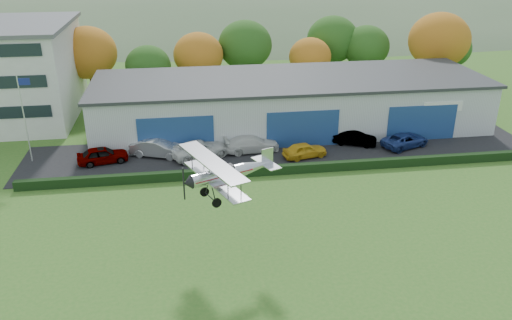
{
  "coord_description": "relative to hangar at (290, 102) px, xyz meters",
  "views": [
    {
      "loc": [
        -6.16,
        -23.54,
        18.99
      ],
      "look_at": [
        -1.38,
        9.19,
        4.52
      ],
      "focal_mm": 36.48,
      "sensor_mm": 36.0,
      "label": 1
    }
  ],
  "objects": [
    {
      "name": "car_1",
      "position": [
        -13.71,
        -6.46,
        -1.77
      ],
      "size": [
        5.35,
        3.43,
        1.67
      ],
      "primitive_type": "imported",
      "rotation": [
        0.0,
        0.0,
        1.21
      ],
      "color": "silver",
      "rests_on": "apron"
    },
    {
      "name": "tree_belt",
      "position": [
        -4.15,
        12.64,
        2.95
      ],
      "size": [
        75.7,
        13.22,
        10.12
      ],
      "color": "#3D2614",
      "rests_on": "ground"
    },
    {
      "name": "car_0",
      "position": [
        -18.56,
        -7.31,
        -1.85
      ],
      "size": [
        4.72,
        2.72,
        1.51
      ],
      "primitive_type": "imported",
      "rotation": [
        0.0,
        0.0,
        1.79
      ],
      "color": "gray",
      "rests_on": "apron"
    },
    {
      "name": "car_6",
      "position": [
        9.76,
        -7.55,
        -1.93
      ],
      "size": [
        5.31,
        3.84,
        1.34
      ],
      "primitive_type": "imported",
      "rotation": [
        0.0,
        0.0,
        1.94
      ],
      "color": "navy",
      "rests_on": "apron"
    },
    {
      "name": "biplane",
      "position": [
        -8.87,
        -23.29,
        3.18
      ],
      "size": [
        6.21,
        6.88,
        2.62
      ],
      "rotation": [
        0.0,
        0.0,
        0.4
      ],
      "color": "silver"
    },
    {
      "name": "car_2",
      "position": [
        -9.81,
        -7.2,
        -1.84
      ],
      "size": [
        6.06,
        4.34,
        1.53
      ],
      "primitive_type": "imported",
      "rotation": [
        0.0,
        0.0,
        1.93
      ],
      "color": "silver",
      "rests_on": "apron"
    },
    {
      "name": "ground",
      "position": [
        -5.0,
        -27.98,
        -2.66
      ],
      "size": [
        300.0,
        300.0,
        0.0
      ],
      "primitive_type": "plane",
      "color": "#326720",
      "rests_on": "ground"
    },
    {
      "name": "apron",
      "position": [
        -2.0,
        -6.98,
        -2.63
      ],
      "size": [
        48.0,
        9.0,
        0.05
      ],
      "primitive_type": "cube",
      "color": "black",
      "rests_on": "ground"
    },
    {
      "name": "hedge",
      "position": [
        -2.0,
        -11.78,
        -2.26
      ],
      "size": [
        46.0,
        0.6,
        0.8
      ],
      "primitive_type": "cube",
      "color": "black",
      "rests_on": "ground"
    },
    {
      "name": "hangar",
      "position": [
        0.0,
        0.0,
        0.0
      ],
      "size": [
        40.6,
        12.6,
        5.3
      ],
      "color": "#B2B7BC",
      "rests_on": "ground"
    },
    {
      "name": "car_5",
      "position": [
        5.13,
        -6.36,
        -1.92
      ],
      "size": [
        4.39,
        2.99,
        1.37
      ],
      "primitive_type": "imported",
      "rotation": [
        0.0,
        0.0,
        1.16
      ],
      "color": "gray",
      "rests_on": "apron"
    },
    {
      "name": "car_4",
      "position": [
        -0.38,
        -8.66,
        -1.91
      ],
      "size": [
        4.36,
        2.54,
        1.39
      ],
      "primitive_type": "imported",
      "rotation": [
        0.0,
        0.0,
        1.8
      ],
      "color": "gold",
      "rests_on": "apron"
    },
    {
      "name": "car_3",
      "position": [
        -5.02,
        -6.57,
        -1.85
      ],
      "size": [
        5.4,
        2.62,
        1.51
      ],
      "primitive_type": "imported",
      "rotation": [
        0.0,
        0.0,
        1.67
      ],
      "color": "silver",
      "rests_on": "apron"
    },
    {
      "name": "flagpole",
      "position": [
        -24.88,
        -5.98,
        2.13
      ],
      "size": [
        1.05,
        0.1,
        8.0
      ],
      "color": "silver",
      "rests_on": "ground"
    },
    {
      "name": "distant_hills",
      "position": [
        -9.38,
        112.02,
        -15.7
      ],
      "size": [
        430.0,
        196.0,
        56.0
      ],
      "color": "#4C6642",
      "rests_on": "ground"
    }
  ]
}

